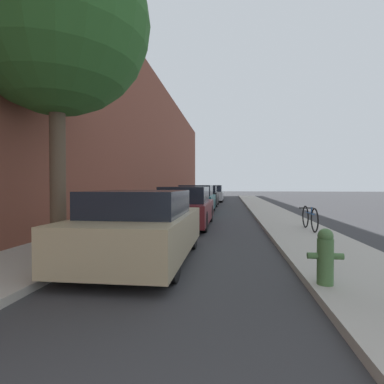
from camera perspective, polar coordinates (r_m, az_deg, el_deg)
name	(u,v)px	position (r m, az deg, el deg)	size (l,w,h in m)	color
ground_plane	(214,215)	(15.47, 4.06, -4.24)	(120.00, 120.00, 0.00)	#333335
sidewalk_left	(157,213)	(15.88, -6.47, -3.88)	(2.00, 52.00, 0.12)	#ADA89E
sidewalk_right	(274,214)	(15.58, 14.80, -4.02)	(2.00, 52.00, 0.12)	#ADA89E
building_facade_left	(131,131)	(16.43, -11.17, 11.01)	(0.70, 52.00, 8.54)	brown
parked_car_champagne	(141,227)	(6.13, -9.36, -6.41)	(1.87, 4.03, 1.38)	black
parked_car_maroon	(186,207)	(11.20, -1.13, -2.86)	(1.75, 4.60, 1.43)	black
parked_car_teal	(197,200)	(16.64, 0.92, -1.41)	(1.81, 4.63, 1.48)	black
parked_car_black	(206,196)	(22.50, 2.51, -0.77)	(1.78, 4.33, 1.43)	black
parked_car_silver	(212,194)	(27.90, 3.78, -0.34)	(1.90, 4.32, 1.48)	black
parked_car_navy	(214,193)	(33.74, 4.04, -0.15)	(1.72, 4.25, 1.39)	black
street_tree_near	(56,21)	(7.97, -23.71, 26.82)	(3.94, 3.94, 6.80)	brown
fire_hydrant	(325,256)	(4.69, 23.34, -10.72)	(0.47, 0.22, 0.77)	#47703D
bicycle	(310,218)	(10.10, 20.87, -4.50)	(0.44, 1.73, 0.71)	black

